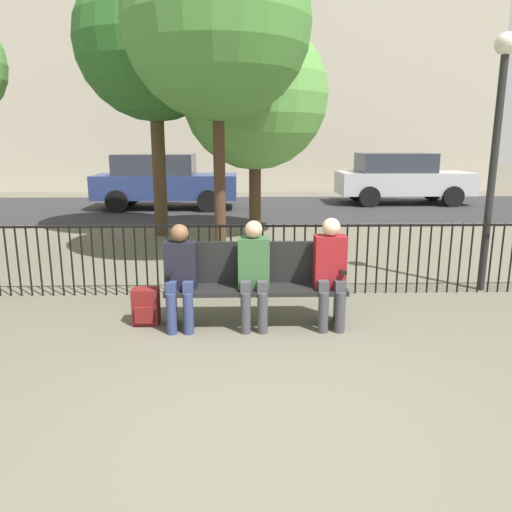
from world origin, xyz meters
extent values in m
plane|color=#605B4C|center=(0.00, 0.00, 0.00)|extent=(80.00, 80.00, 0.00)
cube|color=black|center=(0.00, 2.12, 0.42)|extent=(1.98, 0.45, 0.05)
cube|color=black|center=(0.00, 2.32, 0.69)|extent=(1.98, 0.05, 0.47)
cube|color=black|center=(-0.93, 2.12, 0.20)|extent=(0.06, 0.38, 0.40)
cube|color=black|center=(0.93, 2.12, 0.20)|extent=(0.06, 0.38, 0.40)
cube|color=black|center=(-0.93, 2.12, 0.65)|extent=(0.06, 0.38, 0.04)
cube|color=black|center=(0.93, 2.12, 0.65)|extent=(0.06, 0.38, 0.04)
cylinder|color=navy|center=(-0.91, 1.90, 0.23)|extent=(0.11, 0.11, 0.45)
cylinder|color=navy|center=(-0.73, 1.90, 0.23)|extent=(0.11, 0.11, 0.45)
cube|color=navy|center=(-0.91, 2.00, 0.50)|extent=(0.11, 0.20, 0.12)
cube|color=navy|center=(-0.73, 2.00, 0.50)|extent=(0.11, 0.20, 0.12)
cube|color=black|center=(-0.82, 2.12, 0.71)|extent=(0.34, 0.22, 0.51)
sphere|color=brown|center=(-0.82, 2.10, 1.06)|extent=(0.19, 0.19, 0.19)
cylinder|color=#3D3D42|center=(-0.12, 1.90, 0.23)|extent=(0.11, 0.11, 0.45)
cylinder|color=#3D3D42|center=(0.06, 1.90, 0.23)|extent=(0.11, 0.11, 0.45)
cube|color=#3D3D42|center=(-0.12, 2.00, 0.50)|extent=(0.11, 0.20, 0.12)
cube|color=#3D3D42|center=(0.06, 2.00, 0.50)|extent=(0.11, 0.20, 0.12)
cube|color=#335B33|center=(-0.03, 2.12, 0.73)|extent=(0.34, 0.22, 0.55)
sphere|color=tan|center=(-0.03, 2.10, 1.10)|extent=(0.19, 0.19, 0.19)
cylinder|color=#3D3D42|center=(0.72, 1.90, 0.23)|extent=(0.11, 0.11, 0.45)
cylinder|color=#3D3D42|center=(0.90, 1.90, 0.23)|extent=(0.11, 0.11, 0.45)
cube|color=#3D3D42|center=(0.72, 2.00, 0.50)|extent=(0.11, 0.20, 0.12)
cube|color=#3D3D42|center=(0.90, 2.00, 0.50)|extent=(0.11, 0.20, 0.12)
cube|color=maroon|center=(0.81, 2.12, 0.74)|extent=(0.34, 0.22, 0.57)
sphere|color=beige|center=(0.81, 2.10, 1.12)|extent=(0.20, 0.20, 0.20)
cube|color=maroon|center=(-1.24, 2.21, 0.21)|extent=(0.29, 0.21, 0.41)
cube|color=maroon|center=(-1.24, 2.09, 0.14)|extent=(0.20, 0.04, 0.19)
cylinder|color=black|center=(-3.24, 3.30, 0.47)|extent=(0.02, 0.02, 0.95)
cylinder|color=black|center=(-3.10, 3.30, 0.47)|extent=(0.02, 0.02, 0.95)
cylinder|color=black|center=(-2.96, 3.30, 0.47)|extent=(0.02, 0.02, 0.95)
cylinder|color=black|center=(-2.82, 3.30, 0.47)|extent=(0.02, 0.02, 0.95)
cylinder|color=black|center=(-2.68, 3.30, 0.47)|extent=(0.02, 0.02, 0.95)
cylinder|color=black|center=(-2.54, 3.30, 0.47)|extent=(0.02, 0.02, 0.95)
cylinder|color=black|center=(-2.40, 3.30, 0.47)|extent=(0.02, 0.02, 0.95)
cylinder|color=black|center=(-2.26, 3.30, 0.47)|extent=(0.02, 0.02, 0.95)
cylinder|color=black|center=(-2.12, 3.30, 0.47)|extent=(0.02, 0.02, 0.95)
cylinder|color=black|center=(-1.98, 3.30, 0.47)|extent=(0.02, 0.02, 0.95)
cylinder|color=black|center=(-1.84, 3.30, 0.47)|extent=(0.02, 0.02, 0.95)
cylinder|color=black|center=(-1.70, 3.30, 0.47)|extent=(0.02, 0.02, 0.95)
cylinder|color=black|center=(-1.56, 3.30, 0.47)|extent=(0.02, 0.02, 0.95)
cylinder|color=black|center=(-1.42, 3.30, 0.47)|extent=(0.02, 0.02, 0.95)
cylinder|color=black|center=(-1.28, 3.30, 0.47)|extent=(0.02, 0.02, 0.95)
cylinder|color=black|center=(-1.14, 3.30, 0.47)|extent=(0.02, 0.02, 0.95)
cylinder|color=black|center=(-1.00, 3.30, 0.47)|extent=(0.02, 0.02, 0.95)
cylinder|color=black|center=(-0.86, 3.30, 0.47)|extent=(0.02, 0.02, 0.95)
cylinder|color=black|center=(-0.72, 3.30, 0.47)|extent=(0.02, 0.02, 0.95)
cylinder|color=black|center=(-0.58, 3.30, 0.47)|extent=(0.02, 0.02, 0.95)
cylinder|color=black|center=(-0.44, 3.30, 0.47)|extent=(0.02, 0.02, 0.95)
cylinder|color=black|center=(-0.30, 3.30, 0.47)|extent=(0.02, 0.02, 0.95)
cylinder|color=black|center=(-0.16, 3.30, 0.47)|extent=(0.02, 0.02, 0.95)
cylinder|color=black|center=(-0.02, 3.30, 0.47)|extent=(0.02, 0.02, 0.95)
cylinder|color=black|center=(0.12, 3.30, 0.47)|extent=(0.02, 0.02, 0.95)
cylinder|color=black|center=(0.26, 3.30, 0.47)|extent=(0.02, 0.02, 0.95)
cylinder|color=black|center=(0.40, 3.30, 0.47)|extent=(0.02, 0.02, 0.95)
cylinder|color=black|center=(0.54, 3.30, 0.47)|extent=(0.02, 0.02, 0.95)
cylinder|color=black|center=(0.68, 3.30, 0.47)|extent=(0.02, 0.02, 0.95)
cylinder|color=black|center=(0.82, 3.30, 0.47)|extent=(0.02, 0.02, 0.95)
cylinder|color=black|center=(0.96, 3.30, 0.47)|extent=(0.02, 0.02, 0.95)
cylinder|color=black|center=(1.10, 3.30, 0.47)|extent=(0.02, 0.02, 0.95)
cylinder|color=black|center=(1.24, 3.30, 0.47)|extent=(0.02, 0.02, 0.95)
cylinder|color=black|center=(1.38, 3.30, 0.47)|extent=(0.02, 0.02, 0.95)
cylinder|color=black|center=(1.52, 3.30, 0.47)|extent=(0.02, 0.02, 0.95)
cylinder|color=black|center=(1.66, 3.30, 0.47)|extent=(0.02, 0.02, 0.95)
cylinder|color=black|center=(1.80, 3.30, 0.47)|extent=(0.02, 0.02, 0.95)
cylinder|color=black|center=(1.94, 3.30, 0.47)|extent=(0.02, 0.02, 0.95)
cylinder|color=black|center=(2.08, 3.30, 0.47)|extent=(0.02, 0.02, 0.95)
cylinder|color=black|center=(2.22, 3.30, 0.47)|extent=(0.02, 0.02, 0.95)
cylinder|color=black|center=(2.36, 3.30, 0.47)|extent=(0.02, 0.02, 0.95)
cylinder|color=black|center=(2.50, 3.30, 0.47)|extent=(0.02, 0.02, 0.95)
cylinder|color=black|center=(2.64, 3.30, 0.47)|extent=(0.02, 0.02, 0.95)
cylinder|color=black|center=(2.78, 3.30, 0.47)|extent=(0.02, 0.02, 0.95)
cylinder|color=black|center=(2.92, 3.30, 0.47)|extent=(0.02, 0.02, 0.95)
cylinder|color=black|center=(3.06, 3.30, 0.47)|extent=(0.02, 0.02, 0.95)
cylinder|color=black|center=(3.20, 3.30, 0.47)|extent=(0.02, 0.02, 0.95)
cylinder|color=black|center=(3.34, 3.30, 0.47)|extent=(0.02, 0.02, 0.95)
cylinder|color=black|center=(3.48, 3.30, 0.47)|extent=(0.02, 0.02, 0.95)
cube|color=black|center=(0.00, 3.30, 0.93)|extent=(9.00, 0.03, 0.03)
cylinder|color=#422D1E|center=(0.13, 7.55, 1.04)|extent=(0.25, 0.25, 2.09)
sphere|color=#569342|center=(0.13, 7.55, 2.91)|extent=(3.01, 3.01, 3.01)
cylinder|color=#422D1E|center=(-0.52, 5.08, 1.48)|extent=(0.19, 0.19, 2.96)
sphere|color=#478438|center=(-0.52, 5.08, 3.77)|extent=(2.92, 2.92, 2.92)
cylinder|color=#4C3823|center=(-1.91, 7.64, 1.55)|extent=(0.28, 0.28, 3.10)
sphere|color=#2D6628|center=(-1.91, 7.64, 3.97)|extent=(3.16, 3.16, 3.16)
cylinder|color=black|center=(3.16, 3.43, 1.56)|extent=(0.10, 0.10, 3.12)
sphere|color=silver|center=(3.16, 3.43, 3.20)|extent=(0.28, 0.28, 0.28)
cube|color=#2B2B2D|center=(0.00, 12.00, 0.00)|extent=(24.00, 6.00, 0.01)
cube|color=navy|center=(-2.43, 12.01, 0.67)|extent=(4.20, 1.70, 0.70)
cube|color=#2D333D|center=(-2.74, 12.01, 1.32)|extent=(2.31, 1.56, 0.60)
cylinder|color=black|center=(-1.13, 11.14, 0.32)|extent=(0.64, 0.20, 0.64)
cylinder|color=black|center=(-1.13, 12.88, 0.32)|extent=(0.64, 0.20, 0.64)
cylinder|color=black|center=(-3.73, 11.14, 0.32)|extent=(0.64, 0.20, 0.64)
cylinder|color=black|center=(-3.73, 12.88, 0.32)|extent=(0.64, 0.20, 0.64)
cube|color=#B7B7BC|center=(5.07, 12.96, 0.67)|extent=(4.20, 1.70, 0.70)
cube|color=#2D333D|center=(4.75, 12.96, 1.32)|extent=(2.31, 1.56, 0.60)
cylinder|color=black|center=(6.37, 12.09, 0.32)|extent=(0.64, 0.20, 0.64)
cylinder|color=black|center=(6.37, 13.83, 0.32)|extent=(0.64, 0.20, 0.64)
cylinder|color=black|center=(3.77, 12.09, 0.32)|extent=(0.64, 0.20, 0.64)
cylinder|color=black|center=(3.77, 13.83, 0.32)|extent=(0.64, 0.20, 0.64)
camera|label=1|loc=(-0.14, -3.15, 2.03)|focal=35.00mm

